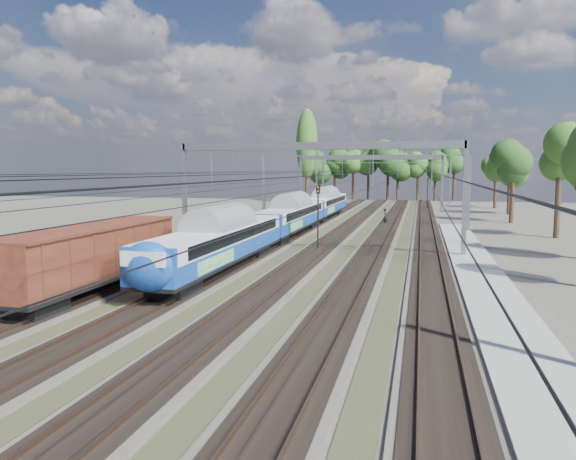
% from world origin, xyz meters
% --- Properties ---
extents(ground, '(220.00, 220.00, 0.00)m').
position_xyz_m(ground, '(0.00, 0.00, 0.00)').
color(ground, '#47423A').
rests_on(ground, ground).
extents(track_bed, '(21.00, 130.00, 0.34)m').
position_xyz_m(track_bed, '(-0.00, 45.00, 0.10)').
color(track_bed, '#47423A').
rests_on(track_bed, ground).
extents(platform, '(3.00, 70.00, 0.30)m').
position_xyz_m(platform, '(12.00, 20.00, 0.15)').
color(platform, gray).
rests_on(platform, ground).
extents(catenary, '(25.65, 130.00, 9.00)m').
position_xyz_m(catenary, '(0.33, 52.69, 6.40)').
color(catenary, slate).
rests_on(catenary, ground).
extents(tree_belt, '(40.25, 101.98, 11.72)m').
position_xyz_m(tree_belt, '(6.49, 93.73, 7.96)').
color(tree_belt, black).
rests_on(tree_belt, ground).
extents(poplar, '(4.40, 4.40, 19.04)m').
position_xyz_m(poplar, '(-14.50, 98.00, 11.89)').
color(poplar, black).
rests_on(poplar, ground).
extents(emu_train, '(2.98, 63.12, 4.36)m').
position_xyz_m(emu_train, '(-4.50, 40.30, 2.57)').
color(emu_train, black).
rests_on(emu_train, ground).
extents(freight_boxcar, '(2.91, 14.04, 3.62)m').
position_xyz_m(freight_boxcar, '(-9.00, 12.13, 2.21)').
color(freight_boxcar, black).
rests_on(freight_boxcar, ground).
extents(worker, '(0.63, 0.82, 2.00)m').
position_xyz_m(worker, '(4.00, 55.66, 1.00)').
color(worker, black).
rests_on(worker, ground).
extents(signal_near, '(0.34, 0.31, 5.48)m').
position_xyz_m(signal_near, '(-0.11, 31.32, 3.47)').
color(signal_near, black).
rests_on(signal_near, ground).
extents(signal_far, '(0.37, 0.34, 5.50)m').
position_xyz_m(signal_far, '(9.35, 84.87, 3.48)').
color(signal_far, black).
rests_on(signal_far, ground).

